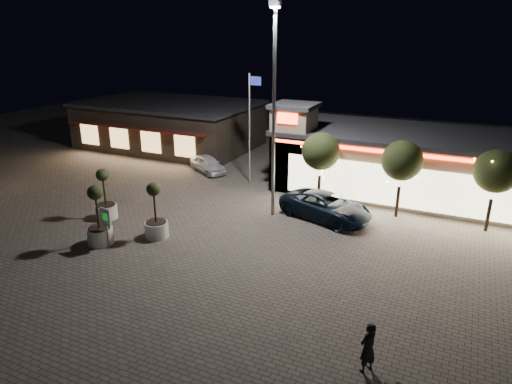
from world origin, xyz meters
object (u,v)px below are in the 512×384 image
at_px(planter_left, 106,203).
at_px(planter_mid, 99,226).
at_px(pickup_truck, 326,206).
at_px(white_sedan, 208,164).
at_px(valet_sign, 106,220).
at_px(pedestrian, 368,348).

xyz_separation_m(planter_left, planter_mid, (2.14, -2.83, 0.05)).
distance_m(pickup_truck, planter_mid, 13.05).
distance_m(white_sedan, valet_sign, 13.94).
bearing_deg(pickup_truck, valet_sign, 149.75).
bearing_deg(pedestrian, white_sedan, -103.87).
height_order(white_sedan, pedestrian, pedestrian).
height_order(pickup_truck, planter_left, planter_left).
bearing_deg(planter_mid, pedestrian, -13.60).
xyz_separation_m(planter_left, valet_sign, (2.83, -2.98, 0.57)).
xyz_separation_m(pickup_truck, white_sedan, (-11.36, 5.15, -0.12)).
xyz_separation_m(pickup_truck, planter_mid, (-9.93, -8.46, 0.23)).
xyz_separation_m(pickup_truck, planter_left, (-12.08, -5.63, 0.18)).
bearing_deg(valet_sign, white_sedan, 98.72).
bearing_deg(pedestrian, pickup_truck, -124.59).
height_order(pickup_truck, pedestrian, pedestrian).
bearing_deg(planter_mid, planter_left, 127.15).
bearing_deg(planter_left, white_sedan, 86.20).
bearing_deg(pedestrian, valet_sign, -71.25).
height_order(white_sedan, planter_left, planter_left).
bearing_deg(pickup_truck, white_sedan, 82.44).
bearing_deg(planter_left, valet_sign, -46.49).
distance_m(pedestrian, planter_mid, 15.51).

